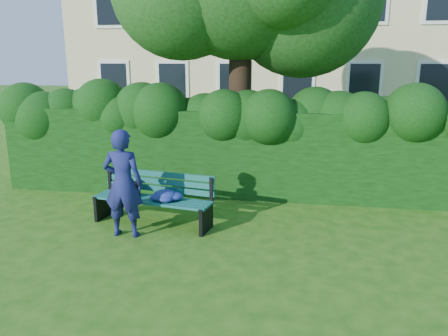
# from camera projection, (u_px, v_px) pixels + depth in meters

# --- Properties ---
(ground) EXTENTS (80.00, 80.00, 0.00)m
(ground) POSITION_uv_depth(u_px,v_px,m) (218.00, 231.00, 7.34)
(ground) COLOR #215411
(ground) RESTS_ON ground
(hedge) EXTENTS (10.00, 1.00, 1.80)m
(hedge) POSITION_uv_depth(u_px,v_px,m) (236.00, 152.00, 9.23)
(hedge) COLOR black
(hedge) RESTS_ON ground
(park_bench) EXTENTS (2.17, 0.91, 0.89)m
(park_bench) POSITION_uv_depth(u_px,v_px,m) (153.00, 196.00, 7.58)
(park_bench) COLOR #105445
(park_bench) RESTS_ON ground
(man_reading) EXTENTS (0.65, 0.43, 1.76)m
(man_reading) POSITION_uv_depth(u_px,v_px,m) (123.00, 184.00, 6.97)
(man_reading) COLOR navy
(man_reading) RESTS_ON ground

